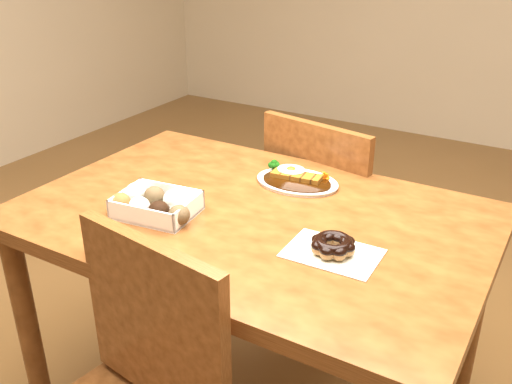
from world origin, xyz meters
The scene contains 5 objects.
table centered at (0.00, 0.00, 0.65)m, with size 1.20×0.80×0.75m.
chair_far centered at (0.01, 0.54, 0.48)m, with size 0.49×0.49×0.87m.
katsu_curry_plate centered at (0.02, 0.22, 0.76)m, with size 0.25×0.18×0.05m.
donut_box centered at (-0.21, -0.14, 0.78)m, with size 0.24×0.18×0.06m.
pon_de_ring centered at (0.27, -0.09, 0.77)m, with size 0.21×0.15×0.04m.
Camera 1 is at (0.69, -1.13, 1.43)m, focal length 40.00 mm.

